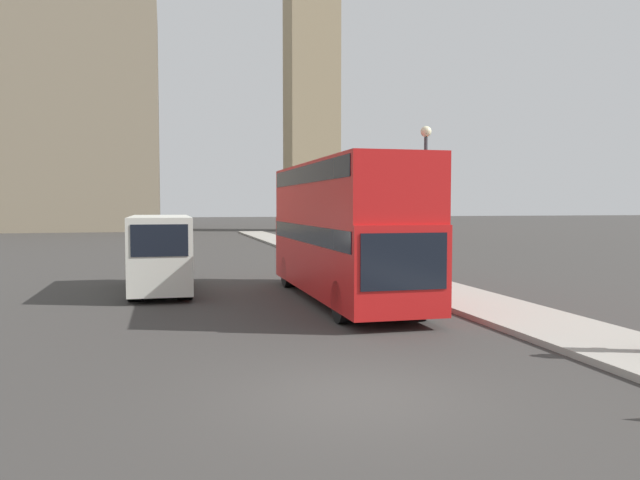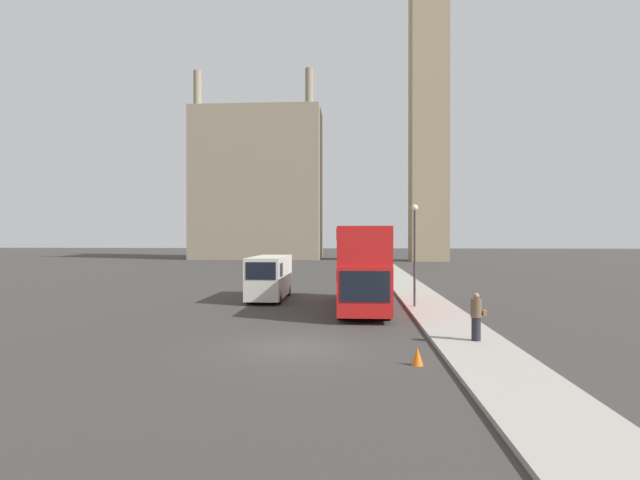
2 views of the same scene
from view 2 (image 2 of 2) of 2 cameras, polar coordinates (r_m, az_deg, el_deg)
name	(u,v)px [view 2 (image 2 of 2)]	position (r m, az deg, el deg)	size (l,w,h in m)	color
ground_plane	(294,347)	(18.10, -3.00, -12.16)	(300.00, 300.00, 0.00)	#383533
sidewalk_strip	(477,348)	(18.48, 17.47, -11.69)	(2.74, 120.00, 0.15)	#9E998E
clock_tower	(429,53)	(87.36, 12.30, 20.19)	(6.25, 6.42, 65.41)	tan
building_block_distant	(258,185)	(89.60, -7.07, 6.29)	(22.31, 11.15, 31.95)	gray
red_double_decker_bus	(363,264)	(27.34, 4.88, -2.71)	(2.54, 10.58, 4.42)	red
white_van	(269,277)	(31.28, -5.80, -4.18)	(2.05, 6.18, 2.69)	silver
pedestrian	(476,317)	(19.21, 17.44, -8.36)	(0.55, 0.39, 1.74)	#23232D
street_lamp	(415,239)	(27.44, 10.76, 0.10)	(0.36, 0.36, 5.52)	#38383D
traffic_cone	(417,356)	(15.92, 11.07, -12.91)	(0.36, 0.36, 0.55)	orange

